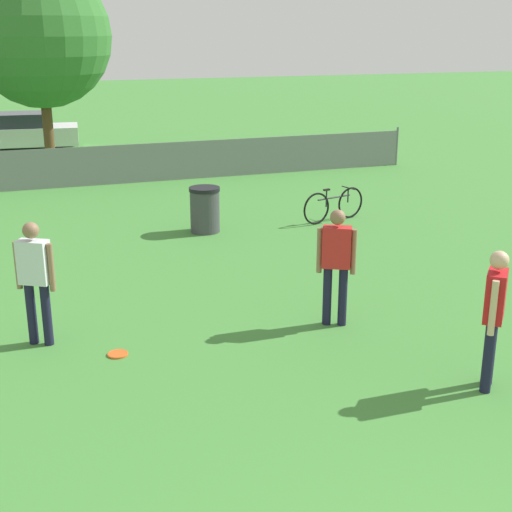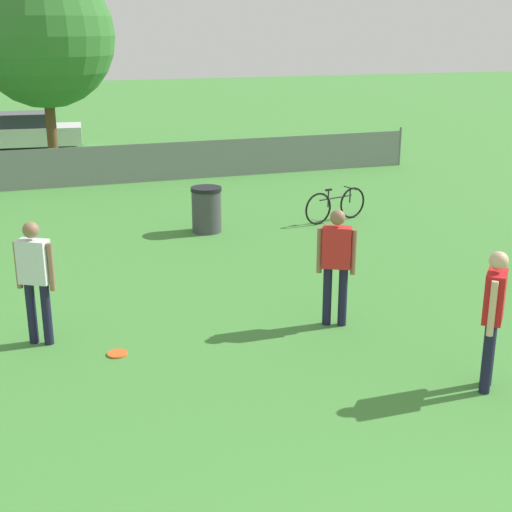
{
  "view_description": "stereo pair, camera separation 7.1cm",
  "coord_description": "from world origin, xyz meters",
  "px_view_note": "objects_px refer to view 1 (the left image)",
  "views": [
    {
      "loc": [
        -2.61,
        -2.01,
        4.22
      ],
      "look_at": [
        0.65,
        7.31,
        1.05
      ],
      "focal_mm": 50.0,
      "sensor_mm": 36.0,
      "label": 1
    },
    {
      "loc": [
        -2.54,
        -2.04,
        4.22
      ],
      "look_at": [
        0.65,
        7.31,
        1.05
      ],
      "focal_mm": 50.0,
      "sensor_mm": 36.0,
      "label": 2
    }
  ],
  "objects_px": {
    "bicycle_sideline": "(334,205)",
    "parked_car_white": "(17,132)",
    "player_receiver_white": "(35,274)",
    "tree_near_pole": "(40,36)",
    "trash_bin": "(205,210)",
    "player_thrower_red": "(336,259)",
    "frisbee_disc": "(118,354)",
    "player_defender_red": "(494,310)"
  },
  "relations": [
    {
      "from": "player_defender_red",
      "to": "bicycle_sideline",
      "type": "xyz_separation_m",
      "value": [
        1.61,
        7.82,
        -0.65
      ]
    },
    {
      "from": "bicycle_sideline",
      "to": "trash_bin",
      "type": "xyz_separation_m",
      "value": [
        -3.0,
        0.1,
        0.12
      ]
    },
    {
      "from": "tree_near_pole",
      "to": "player_defender_red",
      "type": "relative_size",
      "value": 3.49
    },
    {
      "from": "bicycle_sideline",
      "to": "trash_bin",
      "type": "relative_size",
      "value": 1.72
    },
    {
      "from": "parked_car_white",
      "to": "player_defender_red",
      "type": "bearing_deg",
      "value": -71.14
    },
    {
      "from": "player_defender_red",
      "to": "bicycle_sideline",
      "type": "relative_size",
      "value": 1.04
    },
    {
      "from": "trash_bin",
      "to": "frisbee_disc",
      "type": "bearing_deg",
      "value": -116.45
    },
    {
      "from": "bicycle_sideline",
      "to": "parked_car_white",
      "type": "distance_m",
      "value": 14.39
    },
    {
      "from": "trash_bin",
      "to": "parked_car_white",
      "type": "distance_m",
      "value": 13.2
    },
    {
      "from": "tree_near_pole",
      "to": "trash_bin",
      "type": "height_order",
      "value": "tree_near_pole"
    },
    {
      "from": "tree_near_pole",
      "to": "player_thrower_red",
      "type": "distance_m",
      "value": 15.16
    },
    {
      "from": "trash_bin",
      "to": "tree_near_pole",
      "type": "bearing_deg",
      "value": 106.13
    },
    {
      "from": "player_receiver_white",
      "to": "bicycle_sideline",
      "type": "height_order",
      "value": "player_receiver_white"
    },
    {
      "from": "player_defender_red",
      "to": "trash_bin",
      "type": "height_order",
      "value": "player_defender_red"
    },
    {
      "from": "player_thrower_red",
      "to": "bicycle_sideline",
      "type": "bearing_deg",
      "value": 93.07
    },
    {
      "from": "tree_near_pole",
      "to": "bicycle_sideline",
      "type": "xyz_separation_m",
      "value": [
        5.61,
        -9.13,
        -3.6
      ]
    },
    {
      "from": "bicycle_sideline",
      "to": "parked_car_white",
      "type": "relative_size",
      "value": 0.38
    },
    {
      "from": "player_thrower_red",
      "to": "tree_near_pole",
      "type": "bearing_deg",
      "value": 130.08
    },
    {
      "from": "player_receiver_white",
      "to": "trash_bin",
      "type": "relative_size",
      "value": 1.8
    },
    {
      "from": "frisbee_disc",
      "to": "bicycle_sideline",
      "type": "relative_size",
      "value": 0.16
    },
    {
      "from": "player_defender_red",
      "to": "bicycle_sideline",
      "type": "height_order",
      "value": "player_defender_red"
    },
    {
      "from": "bicycle_sideline",
      "to": "parked_car_white",
      "type": "xyz_separation_m",
      "value": [
        -6.51,
        12.83,
        0.26
      ]
    },
    {
      "from": "frisbee_disc",
      "to": "trash_bin",
      "type": "relative_size",
      "value": 0.28
    },
    {
      "from": "bicycle_sideline",
      "to": "tree_near_pole",
      "type": "bearing_deg",
      "value": 106.33
    },
    {
      "from": "trash_bin",
      "to": "player_defender_red",
      "type": "bearing_deg",
      "value": -80.06
    },
    {
      "from": "frisbee_disc",
      "to": "player_receiver_white",
      "type": "bearing_deg",
      "value": 142.88
    },
    {
      "from": "bicycle_sideline",
      "to": "player_receiver_white",
      "type": "bearing_deg",
      "value": -160.22
    },
    {
      "from": "tree_near_pole",
      "to": "frisbee_disc",
      "type": "xyz_separation_m",
      "value": [
        -0.14,
        -14.54,
        -3.96
      ]
    },
    {
      "from": "tree_near_pole",
      "to": "parked_car_white",
      "type": "xyz_separation_m",
      "value": [
        -0.9,
        3.71,
        -3.33
      ]
    },
    {
      "from": "player_thrower_red",
      "to": "trash_bin",
      "type": "distance_m",
      "value": 5.57
    },
    {
      "from": "frisbee_disc",
      "to": "player_thrower_red",
      "type": "bearing_deg",
      "value": -0.16
    },
    {
      "from": "parked_car_white",
      "to": "player_thrower_red",
      "type": "bearing_deg",
      "value": -72.19
    },
    {
      "from": "player_defender_red",
      "to": "parked_car_white",
      "type": "height_order",
      "value": "player_defender_red"
    },
    {
      "from": "tree_near_pole",
      "to": "player_receiver_white",
      "type": "distance_m",
      "value": 14.18
    },
    {
      "from": "player_receiver_white",
      "to": "frisbee_disc",
      "type": "xyz_separation_m",
      "value": [
        0.95,
        -0.72,
        -1.01
      ]
    },
    {
      "from": "parked_car_white",
      "to": "tree_near_pole",
      "type": "bearing_deg",
      "value": -70.86
    },
    {
      "from": "player_thrower_red",
      "to": "player_defender_red",
      "type": "distance_m",
      "value": 2.57
    },
    {
      "from": "player_receiver_white",
      "to": "parked_car_white",
      "type": "height_order",
      "value": "player_receiver_white"
    },
    {
      "from": "parked_car_white",
      "to": "bicycle_sideline",
      "type": "bearing_deg",
      "value": -57.57
    },
    {
      "from": "player_receiver_white",
      "to": "bicycle_sideline",
      "type": "distance_m",
      "value": 8.21
    },
    {
      "from": "player_defender_red",
      "to": "trash_bin",
      "type": "distance_m",
      "value": 8.07
    },
    {
      "from": "tree_near_pole",
      "to": "frisbee_disc",
      "type": "distance_m",
      "value": 15.07
    }
  ]
}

